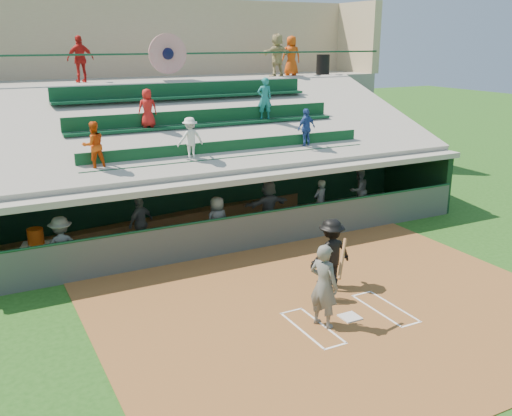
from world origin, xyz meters
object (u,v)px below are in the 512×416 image
batter_at_plate (324,285)px  trash_bin (323,65)px  catcher (323,280)px  white_table (39,257)px  home_plate (350,317)px  water_cooler (35,236)px

batter_at_plate → trash_bin: trash_bin is taller
batter_at_plate → trash_bin: bearing=56.8°
catcher → white_table: 7.82m
home_plate → water_cooler: size_ratio=1.00×
water_cooler → trash_bin: size_ratio=0.49×
white_table → batter_at_plate: bearing=-34.3°
water_cooler → batter_at_plate: bearing=-50.4°
home_plate → batter_at_plate: batter_at_plate is taller
catcher → water_cooler: size_ratio=2.45×
batter_at_plate → water_cooler: size_ratio=4.53×
water_cooler → trash_bin: (13.26, 6.08, 4.04)m
batter_at_plate → trash_bin: (8.08, 12.35, 4.06)m
trash_bin → batter_at_plate: bearing=-123.2°
home_plate → batter_at_plate: bearing=-179.4°
trash_bin → home_plate: bearing=-120.7°
water_cooler → catcher: bearing=-41.4°
batter_at_plate → home_plate: bearing=0.6°
home_plate → trash_bin: 15.20m
batter_at_plate → catcher: size_ratio=1.85×
white_table → water_cooler: 0.59m
home_plate → catcher: bearing=92.0°
catcher → trash_bin: 14.20m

